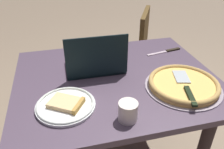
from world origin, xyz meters
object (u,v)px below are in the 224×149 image
(pizza_plate, at_px, (66,105))
(dining_table, at_px, (116,93))
(chair_near, at_px, (129,50))
(table_knife, at_px, (167,51))
(drink_cup, at_px, (128,111))
(pizza_tray, at_px, (183,84))
(laptop, at_px, (95,63))

(pizza_plate, bearing_deg, dining_table, 34.03)
(pizza_plate, distance_m, chair_near, 1.20)
(dining_table, distance_m, table_knife, 0.48)
(table_knife, xyz_separation_m, drink_cup, (-0.45, -0.56, 0.04))
(dining_table, relative_size, chair_near, 1.24)
(pizza_plate, xyz_separation_m, table_knife, (0.69, 0.41, -0.01))
(pizza_plate, height_order, pizza_tray, pizza_tray)
(pizza_plate, relative_size, pizza_tray, 0.70)
(pizza_plate, xyz_separation_m, drink_cup, (0.25, -0.14, 0.03))
(drink_cup, height_order, chair_near, chair_near)
(pizza_tray, bearing_deg, drink_cup, -155.71)
(dining_table, xyz_separation_m, table_knife, (0.41, 0.22, 0.12))
(pizza_plate, relative_size, drink_cup, 3.11)
(laptop, xyz_separation_m, pizza_plate, (-0.19, -0.28, -0.04))
(pizza_plate, height_order, drink_cup, drink_cup)
(drink_cup, bearing_deg, laptop, 97.91)
(laptop, height_order, pizza_plate, laptop)
(dining_table, distance_m, pizza_tray, 0.38)
(table_knife, bearing_deg, pizza_plate, -149.27)
(table_knife, bearing_deg, pizza_tray, -104.68)
(laptop, xyz_separation_m, table_knife, (0.51, 0.14, -0.05))
(pizza_plate, distance_m, drink_cup, 0.29)
(dining_table, bearing_deg, chair_near, 66.70)
(chair_near, bearing_deg, dining_table, -113.30)
(drink_cup, bearing_deg, pizza_tray, 24.29)
(pizza_tray, relative_size, drink_cup, 4.45)
(dining_table, height_order, chair_near, chair_near)
(table_knife, xyz_separation_m, chair_near, (-0.07, 0.58, -0.26))
(pizza_plate, height_order, table_knife, pizza_plate)
(dining_table, bearing_deg, pizza_plate, -145.97)
(pizza_plate, bearing_deg, laptop, 55.79)
(dining_table, distance_m, drink_cup, 0.37)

